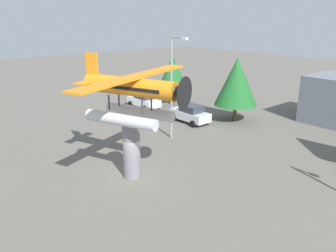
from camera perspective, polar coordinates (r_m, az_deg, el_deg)
name	(u,v)px	position (r m, az deg, el deg)	size (l,w,h in m)	color
ground_plane	(133,176)	(22.70, -5.85, -8.25)	(140.00, 140.00, 0.00)	#605B54
display_pedestal	(132,150)	(21.94, -6.00, -3.87)	(1.10, 1.10, 3.73)	slate
floatplane_monument	(132,95)	(20.83, -6.02, 5.15)	(7.19, 10.11, 4.00)	silver
car_near_white	(144,100)	(38.82, -3.97, 4.26)	(4.20, 2.02, 1.76)	white
car_mid_silver	(190,114)	(33.45, 3.66, 2.05)	(4.20, 2.02, 1.76)	silver
streetlight_primary	(173,81)	(28.04, 0.81, 7.34)	(1.84, 0.28, 8.40)	gray
tree_west	(173,71)	(39.57, 0.76, 9.10)	(2.99, 2.99, 5.64)	brown
tree_east	(237,82)	(33.83, 11.20, 7.14)	(4.08, 4.08, 6.15)	brown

